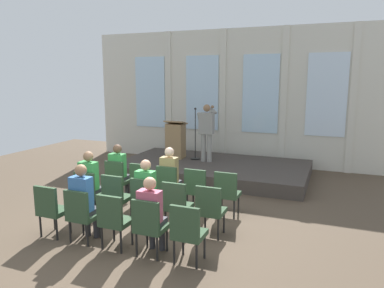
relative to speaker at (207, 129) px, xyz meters
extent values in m
plane|color=brown|center=(0.24, -4.48, -1.33)|extent=(15.91, 15.91, 0.00)
cube|color=beige|center=(0.24, 1.64, 0.83)|extent=(9.73, 0.10, 4.31)
cube|color=silver|center=(-2.68, 1.58, 0.95)|extent=(1.13, 0.04, 2.43)
cube|color=beige|center=(-1.96, 1.59, 0.83)|extent=(0.20, 0.08, 4.31)
cube|color=silver|center=(-0.73, 1.58, 0.95)|extent=(1.13, 0.04, 2.43)
cube|color=beige|center=(-0.01, 1.59, 0.83)|extent=(0.20, 0.08, 4.31)
cube|color=silver|center=(1.22, 1.58, 0.95)|extent=(1.13, 0.04, 2.43)
cube|color=beige|center=(1.93, 1.59, 0.83)|extent=(0.20, 0.08, 4.31)
cube|color=silver|center=(3.16, 1.58, 0.95)|extent=(1.13, 0.04, 2.43)
cube|color=beige|center=(3.88, 1.59, 0.83)|extent=(0.20, 0.08, 4.31)
cube|color=#3F3833|center=(0.24, -0.13, -1.15)|extent=(5.31, 2.94, 0.35)
cylinder|color=gray|center=(-0.09, -0.02, -0.56)|extent=(0.14, 0.14, 0.82)
cylinder|color=gray|center=(0.09, -0.02, -0.56)|extent=(0.14, 0.14, 0.82)
cube|color=gray|center=(0.00, -0.02, 0.15)|extent=(0.42, 0.22, 0.61)
cube|color=#B28C19|center=(0.00, 0.10, 0.23)|extent=(0.06, 0.01, 0.37)
sphere|color=#8C6647|center=(0.00, -0.01, 0.59)|extent=(0.21, 0.21, 0.21)
cylinder|color=gray|center=(-0.24, 0.06, 0.24)|extent=(0.09, 0.28, 0.45)
cylinder|color=gray|center=(0.15, 0.11, 0.48)|extent=(0.15, 0.36, 0.15)
cylinder|color=gray|center=(0.10, 0.25, 0.51)|extent=(0.11, 0.34, 0.15)
sphere|color=#8C6647|center=(0.00, 0.51, 0.59)|extent=(0.10, 0.10, 0.10)
cylinder|color=black|center=(-0.41, 0.16, -0.96)|extent=(0.28, 0.28, 0.03)
cylinder|color=black|center=(-0.41, 0.16, -0.22)|extent=(0.02, 0.02, 1.45)
sphere|color=#262626|center=(-0.41, 0.16, 0.55)|extent=(0.07, 0.07, 0.07)
cube|color=#93724C|center=(-1.04, 0.11, -0.45)|extent=(0.52, 0.40, 1.05)
cube|color=#93724C|center=(-1.04, 0.13, 0.12)|extent=(0.60, 0.48, 0.14)
cylinder|color=black|center=(-0.87, -2.83, -1.13)|extent=(0.04, 0.04, 0.40)
cylinder|color=black|center=(-1.23, -2.83, -1.13)|extent=(0.04, 0.04, 0.40)
cylinder|color=black|center=(-0.87, -3.17, -1.13)|extent=(0.04, 0.04, 0.40)
cylinder|color=black|center=(-1.23, -3.17, -1.13)|extent=(0.04, 0.04, 0.40)
cube|color=#2D472D|center=(-1.05, -3.00, -0.89)|extent=(0.46, 0.44, 0.08)
cube|color=#2D472D|center=(-1.05, -3.19, -0.62)|extent=(0.46, 0.06, 0.46)
cylinder|color=#2D2D33|center=(-1.14, -2.82, -1.11)|extent=(0.10, 0.10, 0.44)
cylinder|color=#2D2D33|center=(-0.96, -2.82, -1.11)|extent=(0.10, 0.10, 0.44)
cube|color=#2D2D33|center=(-1.05, -2.94, -0.83)|extent=(0.34, 0.36, 0.12)
cube|color=green|center=(-1.05, -3.05, -0.50)|extent=(0.36, 0.20, 0.53)
sphere|color=brown|center=(-1.05, -3.03, -0.13)|extent=(0.20, 0.20, 0.20)
cylinder|color=black|center=(-0.22, -2.83, -1.13)|extent=(0.04, 0.04, 0.40)
cylinder|color=black|center=(-0.58, -2.83, -1.13)|extent=(0.04, 0.04, 0.40)
cylinder|color=black|center=(-0.22, -3.17, -1.13)|extent=(0.04, 0.04, 0.40)
cylinder|color=black|center=(-0.58, -3.17, -1.13)|extent=(0.04, 0.04, 0.40)
cube|color=#2D472D|center=(-0.40, -3.00, -0.89)|extent=(0.46, 0.44, 0.08)
cube|color=#2D472D|center=(-0.40, -3.19, -0.62)|extent=(0.46, 0.06, 0.46)
cylinder|color=black|center=(0.42, -2.83, -1.13)|extent=(0.04, 0.04, 0.40)
cylinder|color=black|center=(0.06, -2.83, -1.13)|extent=(0.04, 0.04, 0.40)
cylinder|color=black|center=(0.42, -3.17, -1.13)|extent=(0.04, 0.04, 0.40)
cylinder|color=black|center=(0.06, -3.17, -1.13)|extent=(0.04, 0.04, 0.40)
cube|color=#2D472D|center=(0.24, -3.00, -0.89)|extent=(0.46, 0.44, 0.08)
cube|color=#2D472D|center=(0.24, -3.19, -0.62)|extent=(0.46, 0.06, 0.46)
cylinder|color=#2D2D33|center=(0.15, -2.82, -1.11)|extent=(0.10, 0.10, 0.44)
cylinder|color=#2D2D33|center=(0.33, -2.82, -1.11)|extent=(0.10, 0.10, 0.44)
cube|color=#2D2D33|center=(0.24, -2.94, -0.83)|extent=(0.34, 0.36, 0.12)
cube|color=#997F4C|center=(0.24, -3.05, -0.49)|extent=(0.36, 0.20, 0.55)
sphere|color=beige|center=(0.24, -3.03, -0.10)|extent=(0.20, 0.20, 0.20)
cylinder|color=black|center=(1.07, -2.83, -1.13)|extent=(0.04, 0.04, 0.40)
cylinder|color=black|center=(0.71, -2.83, -1.13)|extent=(0.04, 0.04, 0.40)
cylinder|color=black|center=(1.07, -3.17, -1.13)|extent=(0.04, 0.04, 0.40)
cylinder|color=black|center=(0.71, -3.17, -1.13)|extent=(0.04, 0.04, 0.40)
cube|color=#2D472D|center=(0.89, -3.00, -0.89)|extent=(0.46, 0.44, 0.08)
cube|color=#2D472D|center=(0.89, -3.19, -0.62)|extent=(0.46, 0.06, 0.46)
cylinder|color=black|center=(1.71, -2.83, -1.13)|extent=(0.04, 0.04, 0.40)
cylinder|color=black|center=(1.35, -2.83, -1.13)|extent=(0.04, 0.04, 0.40)
cylinder|color=black|center=(1.71, -3.17, -1.13)|extent=(0.04, 0.04, 0.40)
cylinder|color=black|center=(1.35, -3.17, -1.13)|extent=(0.04, 0.04, 0.40)
cube|color=#2D472D|center=(1.53, -3.00, -0.89)|extent=(0.46, 0.44, 0.08)
cube|color=#2D472D|center=(1.53, -3.19, -0.62)|extent=(0.46, 0.06, 0.46)
cylinder|color=black|center=(-0.87, -3.86, -1.13)|extent=(0.04, 0.04, 0.40)
cylinder|color=black|center=(-1.23, -3.86, -1.13)|extent=(0.04, 0.04, 0.40)
cylinder|color=black|center=(-0.87, -4.20, -1.13)|extent=(0.04, 0.04, 0.40)
cylinder|color=black|center=(-1.23, -4.20, -1.13)|extent=(0.04, 0.04, 0.40)
cube|color=#2D472D|center=(-1.05, -4.03, -0.89)|extent=(0.46, 0.44, 0.08)
cube|color=#2D472D|center=(-1.05, -4.22, -0.62)|extent=(0.46, 0.06, 0.46)
cylinder|color=#2D2D33|center=(-1.14, -3.85, -1.11)|extent=(0.10, 0.10, 0.44)
cylinder|color=#2D2D33|center=(-0.96, -3.85, -1.11)|extent=(0.10, 0.10, 0.44)
cube|color=#2D2D33|center=(-1.05, -3.97, -0.83)|extent=(0.34, 0.36, 0.12)
cube|color=green|center=(-1.05, -4.08, -0.48)|extent=(0.36, 0.20, 0.56)
sphere|color=#8C6647|center=(-1.05, -4.06, -0.09)|extent=(0.20, 0.20, 0.20)
cylinder|color=black|center=(-0.22, -3.86, -1.13)|extent=(0.04, 0.04, 0.40)
cylinder|color=black|center=(-0.58, -3.86, -1.13)|extent=(0.04, 0.04, 0.40)
cylinder|color=black|center=(-0.22, -4.20, -1.13)|extent=(0.04, 0.04, 0.40)
cylinder|color=black|center=(-0.58, -4.20, -1.13)|extent=(0.04, 0.04, 0.40)
cube|color=#2D472D|center=(-0.40, -4.03, -0.89)|extent=(0.46, 0.44, 0.08)
cube|color=#2D472D|center=(-0.40, -4.22, -0.62)|extent=(0.46, 0.06, 0.46)
cylinder|color=black|center=(0.42, -3.86, -1.13)|extent=(0.04, 0.04, 0.40)
cylinder|color=black|center=(0.06, -3.86, -1.13)|extent=(0.04, 0.04, 0.40)
cylinder|color=black|center=(0.42, -4.20, -1.13)|extent=(0.04, 0.04, 0.40)
cylinder|color=black|center=(0.06, -4.20, -1.13)|extent=(0.04, 0.04, 0.40)
cube|color=#2D472D|center=(0.24, -4.03, -0.89)|extent=(0.46, 0.44, 0.08)
cube|color=#2D472D|center=(0.24, -4.22, -0.62)|extent=(0.46, 0.06, 0.46)
cylinder|color=#2D2D33|center=(0.15, -3.85, -1.11)|extent=(0.10, 0.10, 0.44)
cylinder|color=#2D2D33|center=(0.33, -3.85, -1.11)|extent=(0.10, 0.10, 0.44)
cube|color=#2D2D33|center=(0.24, -3.97, -0.83)|extent=(0.34, 0.36, 0.12)
cube|color=green|center=(0.24, -4.08, -0.51)|extent=(0.36, 0.20, 0.50)
sphere|color=tan|center=(0.24, -4.06, -0.15)|extent=(0.20, 0.20, 0.20)
cylinder|color=black|center=(1.07, -3.86, -1.13)|extent=(0.04, 0.04, 0.40)
cylinder|color=black|center=(0.71, -3.86, -1.13)|extent=(0.04, 0.04, 0.40)
cylinder|color=black|center=(1.07, -4.20, -1.13)|extent=(0.04, 0.04, 0.40)
cylinder|color=black|center=(0.71, -4.20, -1.13)|extent=(0.04, 0.04, 0.40)
cube|color=#2D472D|center=(0.89, -4.03, -0.89)|extent=(0.46, 0.44, 0.08)
cube|color=#2D472D|center=(0.89, -4.22, -0.62)|extent=(0.46, 0.06, 0.46)
cylinder|color=black|center=(1.71, -3.86, -1.13)|extent=(0.04, 0.04, 0.40)
cylinder|color=black|center=(1.35, -3.86, -1.13)|extent=(0.04, 0.04, 0.40)
cylinder|color=black|center=(1.71, -4.20, -1.13)|extent=(0.04, 0.04, 0.40)
cylinder|color=black|center=(1.35, -4.20, -1.13)|extent=(0.04, 0.04, 0.40)
cube|color=#2D472D|center=(1.53, -4.03, -0.89)|extent=(0.46, 0.44, 0.08)
cube|color=#2D472D|center=(1.53, -4.22, -0.62)|extent=(0.46, 0.06, 0.46)
cylinder|color=black|center=(-0.87, -4.89, -1.13)|extent=(0.04, 0.04, 0.40)
cylinder|color=black|center=(-1.23, -4.89, -1.13)|extent=(0.04, 0.04, 0.40)
cylinder|color=black|center=(-0.87, -5.23, -1.13)|extent=(0.04, 0.04, 0.40)
cylinder|color=black|center=(-1.23, -5.23, -1.13)|extent=(0.04, 0.04, 0.40)
cube|color=#2D472D|center=(-1.05, -5.06, -0.89)|extent=(0.46, 0.44, 0.08)
cube|color=#2D472D|center=(-1.05, -5.25, -0.62)|extent=(0.46, 0.06, 0.46)
cylinder|color=black|center=(-0.22, -4.89, -1.13)|extent=(0.04, 0.04, 0.40)
cylinder|color=black|center=(-0.58, -4.89, -1.13)|extent=(0.04, 0.04, 0.40)
cylinder|color=black|center=(-0.22, -5.23, -1.13)|extent=(0.04, 0.04, 0.40)
cylinder|color=black|center=(-0.58, -5.23, -1.13)|extent=(0.04, 0.04, 0.40)
cube|color=#2D472D|center=(-0.40, -5.06, -0.89)|extent=(0.46, 0.44, 0.08)
cube|color=#2D472D|center=(-0.40, -5.25, -0.62)|extent=(0.46, 0.06, 0.46)
cylinder|color=#2D2D33|center=(-0.49, -4.88, -1.11)|extent=(0.10, 0.10, 0.44)
cylinder|color=#2D2D33|center=(-0.31, -4.88, -1.11)|extent=(0.10, 0.10, 0.44)
cube|color=#2D2D33|center=(-0.40, -5.00, -0.83)|extent=(0.34, 0.36, 0.12)
cube|color=#3366A5|center=(-0.40, -5.11, -0.47)|extent=(0.36, 0.20, 0.58)
sphere|color=#8C6647|center=(-0.40, -5.09, -0.07)|extent=(0.20, 0.20, 0.20)
cylinder|color=black|center=(0.42, -4.89, -1.13)|extent=(0.04, 0.04, 0.40)
cylinder|color=black|center=(0.06, -4.89, -1.13)|extent=(0.04, 0.04, 0.40)
cylinder|color=black|center=(0.42, -5.23, -1.13)|extent=(0.04, 0.04, 0.40)
cylinder|color=black|center=(0.06, -5.23, -1.13)|extent=(0.04, 0.04, 0.40)
cube|color=#2D472D|center=(0.24, -5.06, -0.89)|extent=(0.46, 0.44, 0.08)
cube|color=#2D472D|center=(0.24, -5.25, -0.62)|extent=(0.46, 0.06, 0.46)
cylinder|color=black|center=(1.07, -4.89, -1.13)|extent=(0.04, 0.04, 0.40)
cylinder|color=black|center=(0.71, -4.89, -1.13)|extent=(0.04, 0.04, 0.40)
cylinder|color=black|center=(1.07, -5.23, -1.13)|extent=(0.04, 0.04, 0.40)
cylinder|color=black|center=(0.71, -5.23, -1.13)|extent=(0.04, 0.04, 0.40)
cube|color=#2D472D|center=(0.89, -5.06, -0.89)|extent=(0.46, 0.44, 0.08)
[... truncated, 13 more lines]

